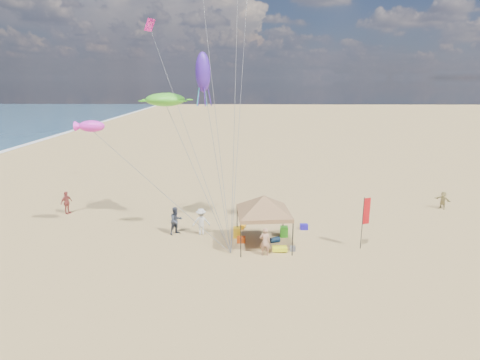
{
  "coord_description": "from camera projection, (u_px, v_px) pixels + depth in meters",
  "views": [
    {
      "loc": [
        0.53,
        -21.52,
        10.36
      ],
      "look_at": [
        0.0,
        3.0,
        4.0
      ],
      "focal_mm": 29.55,
      "sensor_mm": 36.0,
      "label": 1
    }
  ],
  "objects": [
    {
      "name": "beach_cart",
      "position": [
        280.0,
        249.0,
        24.21
      ],
      "size": [
        0.9,
        0.5,
        0.24
      ],
      "primitive_type": "cube",
      "color": "#EFFA1B",
      "rests_on": "ground"
    },
    {
      "name": "bag_navy",
      "position": [
        275.0,
        240.0,
        25.58
      ],
      "size": [
        0.69,
        0.54,
        0.36
      ],
      "primitive_type": "cylinder",
      "rotation": [
        0.0,
        1.57,
        0.35
      ],
      "color": "#0E253F",
      "rests_on": "ground"
    },
    {
      "name": "chair_yellow",
      "position": [
        237.0,
        232.0,
        26.38
      ],
      "size": [
        0.5,
        0.5,
        0.7
      ],
      "primitive_type": "cube",
      "color": "gold",
      "rests_on": "ground"
    },
    {
      "name": "squid_kite",
      "position": [
        203.0,
        72.0,
        24.48
      ],
      "size": [
        1.17,
        1.17,
        2.45
      ],
      "primitive_type": "ellipsoid",
      "rotation": [
        0.0,
        0.0,
        -0.28
      ],
      "color": "#451FA8",
      "rests_on": "ground"
    },
    {
      "name": "fish_kite",
      "position": [
        92.0,
        126.0,
        24.84
      ],
      "size": [
        1.83,
        1.35,
        0.73
      ],
      "primitive_type": "ellipsoid",
      "rotation": [
        0.0,
        0.0,
        0.36
      ],
      "color": "#FF30DD",
      "rests_on": "ground"
    },
    {
      "name": "chair_green",
      "position": [
        284.0,
        232.0,
        26.5
      ],
      "size": [
        0.5,
        0.5,
        0.7
      ],
      "primitive_type": "cube",
      "color": "green",
      "rests_on": "ground"
    },
    {
      "name": "person_near_a",
      "position": [
        265.0,
        242.0,
        23.56
      ],
      "size": [
        0.65,
        0.44,
        1.75
      ],
      "primitive_type": "imported",
      "rotation": [
        0.0,
        0.0,
        3.18
      ],
      "color": "tan",
      "rests_on": "ground"
    },
    {
      "name": "cooler_red",
      "position": [
        241.0,
        240.0,
        25.58
      ],
      "size": [
        0.54,
        0.38,
        0.38
      ],
      "primitive_type": "cube",
      "color": "#D64B11",
      "rests_on": "ground"
    },
    {
      "name": "person_near_b",
      "position": [
        176.0,
        221.0,
        26.77
      ],
      "size": [
        1.18,
        1.17,
        1.92
      ],
      "primitive_type": "imported",
      "rotation": [
        0.0,
        0.0,
        0.76
      ],
      "color": "#353B48",
      "rests_on": "ground"
    },
    {
      "name": "feather_flag",
      "position": [
        365.0,
        215.0,
        24.19
      ],
      "size": [
        0.48,
        0.22,
        3.36
      ],
      "color": "black",
      "rests_on": "ground"
    },
    {
      "name": "person_far_a",
      "position": [
        67.0,
        203.0,
        30.86
      ],
      "size": [
        0.84,
        1.14,
        1.8
      ],
      "primitive_type": "imported",
      "rotation": [
        0.0,
        0.0,
        1.14
      ],
      "color": "#A84640",
      "rests_on": "ground"
    },
    {
      "name": "person_near_c",
      "position": [
        201.0,
        222.0,
        26.73
      ],
      "size": [
        1.29,
        0.88,
        1.84
      ],
      "primitive_type": "imported",
      "rotation": [
        0.0,
        0.0,
        3.32
      ],
      "color": "silver",
      "rests_on": "ground"
    },
    {
      "name": "person_far_c",
      "position": [
        443.0,
        200.0,
        32.08
      ],
      "size": [
        1.17,
        1.33,
        1.45
      ],
      "primitive_type": "imported",
      "rotation": [
        0.0,
        0.0,
        5.37
      ],
      "color": "tan",
      "rests_on": "ground"
    },
    {
      "name": "ground",
      "position": [
        239.0,
        258.0,
        23.43
      ],
      "size": [
        280.0,
        280.0,
        0.0
      ],
      "primitive_type": "plane",
      "color": "tan",
      "rests_on": "ground"
    },
    {
      "name": "canopy_tent",
      "position": [
        264.0,
        197.0,
        24.32
      ],
      "size": [
        6.23,
        6.23,
        3.86
      ],
      "color": "black",
      "rests_on": "ground"
    },
    {
      "name": "bag_orange",
      "position": [
        242.0,
        226.0,
        27.9
      ],
      "size": [
        0.54,
        0.69,
        0.36
      ],
      "primitive_type": "cylinder",
      "rotation": [
        0.0,
        1.57,
        1.22
      ],
      "color": "#FFA30E",
      "rests_on": "ground"
    },
    {
      "name": "cooler_blue",
      "position": [
        304.0,
        227.0,
        27.8
      ],
      "size": [
        0.54,
        0.38,
        0.38
      ],
      "primitive_type": "cube",
      "color": "#2215AC",
      "rests_on": "ground"
    },
    {
      "name": "turtle_kite",
      "position": [
        165.0,
        100.0,
        26.35
      ],
      "size": [
        3.1,
        2.72,
        0.89
      ],
      "primitive_type": "ellipsoid",
      "rotation": [
        0.0,
        0.0,
        -0.25
      ],
      "color": "#4FD12A",
      "rests_on": "ground"
    },
    {
      "name": "crate_grey",
      "position": [
        292.0,
        249.0,
        24.37
      ],
      "size": [
        0.34,
        0.3,
        0.28
      ],
      "primitive_type": "cube",
      "color": "slate",
      "rests_on": "ground"
    },
    {
      "name": "stunt_kite_pink",
      "position": [
        150.0,
        25.0,
        33.27
      ],
      "size": [
        0.83,
        1.17,
        0.98
      ],
      "primitive_type": "cube",
      "rotation": [
        0.44,
        0.0,
        1.21
      ],
      "color": "#FF17AA",
      "rests_on": "ground"
    }
  ]
}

